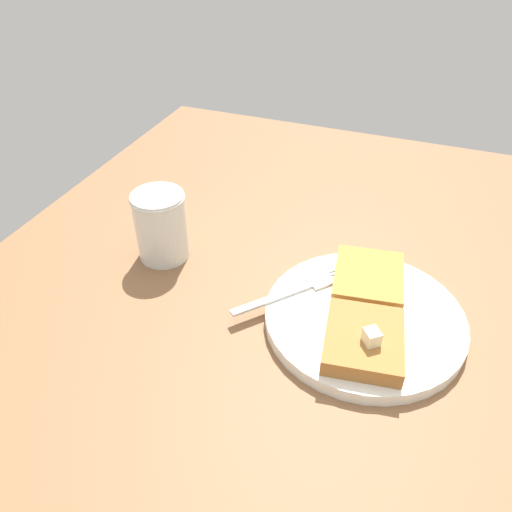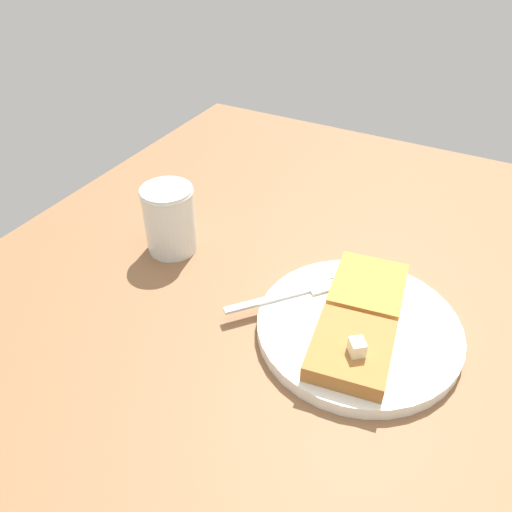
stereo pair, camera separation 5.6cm
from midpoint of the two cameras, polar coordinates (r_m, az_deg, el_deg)
name	(u,v)px [view 1 (the left image)]	position (r cm, az deg, el deg)	size (l,w,h in cm)	color
table_surface	(451,422)	(50.45, 18.32, -17.72)	(115.54, 115.54, 2.11)	brown
plate	(364,318)	(54.73, 9.39, -7.09)	(21.41, 21.41, 1.45)	white
toast_slice_left	(364,340)	(50.26, 9.06, -9.66)	(9.04, 7.60, 1.86)	#A56B33
toast_slice_middle	(368,278)	(57.29, 9.99, -2.66)	(9.04, 7.60, 1.86)	#BB8438
butter_pat_primary	(372,337)	(48.34, 9.84, -9.25)	(1.53, 1.38, 1.53)	#F3F0C7
fork	(303,287)	(56.46, 2.61, -3.72)	(12.97, 11.63, 0.36)	silver
syrup_jar	(161,228)	(63.04, -13.29, 3.02)	(6.60, 6.60, 8.84)	#481C0C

